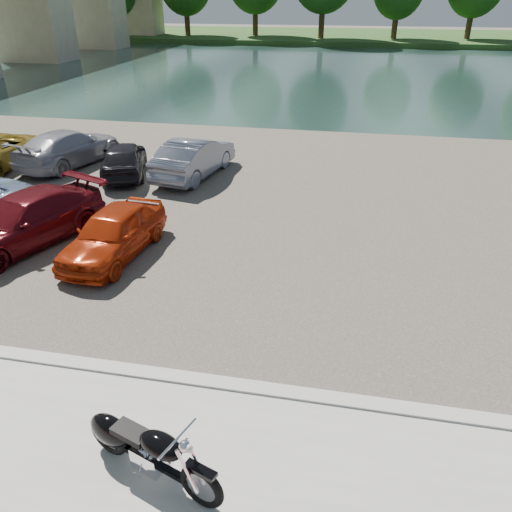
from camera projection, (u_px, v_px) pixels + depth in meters
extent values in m
plane|color=#595447|center=(157.00, 482.00, 7.02)|extent=(200.00, 200.00, 0.00)
cube|color=#A8A69E|center=(198.00, 381.00, 8.72)|extent=(60.00, 0.30, 0.14)
cube|color=#403B33|center=(278.00, 198.00, 16.52)|extent=(60.00, 18.00, 0.04)
cube|color=#192E2A|center=(332.00, 72.00, 41.59)|extent=(120.00, 40.00, 0.00)
cube|color=#284619|center=(347.00, 36.00, 69.11)|extent=(120.00, 24.00, 0.60)
cube|color=tan|center=(34.00, 20.00, 46.40)|extent=(6.00, 4.00, 7.20)
cube|color=tan|center=(95.00, 14.00, 56.77)|extent=(6.00, 4.00, 7.20)
cube|color=tan|center=(137.00, 10.00, 67.15)|extent=(6.00, 4.00, 7.20)
cylinder|color=#3E2D16|center=(119.00, 17.00, 66.63)|extent=(0.70, 0.70, 4.50)
cylinder|color=#3E2D16|center=(187.00, 15.00, 66.20)|extent=(0.70, 0.70, 4.95)
cylinder|color=#3E2D16|center=(255.00, 13.00, 65.76)|extent=(0.70, 0.70, 5.40)
cylinder|color=#3E2D16|center=(322.00, 13.00, 61.70)|extent=(0.70, 0.70, 5.85)
cylinder|color=#3E2D16|center=(396.00, 19.00, 61.69)|extent=(0.70, 0.70, 4.50)
cylinder|color=#3E2D16|center=(470.00, 17.00, 61.25)|extent=(0.70, 0.70, 4.95)
torus|color=black|center=(202.00, 486.00, 6.46)|extent=(0.68, 0.34, 0.68)
torus|color=black|center=(109.00, 435.00, 7.20)|extent=(0.68, 0.34, 0.68)
cylinder|color=#B2B2B7|center=(202.00, 486.00, 6.46)|extent=(0.45, 0.21, 0.46)
cylinder|color=#B2B2B7|center=(109.00, 435.00, 7.20)|extent=(0.45, 0.21, 0.46)
cylinder|color=silver|center=(187.00, 471.00, 6.30)|extent=(0.32, 0.16, 0.63)
cylinder|color=silver|center=(196.00, 460.00, 6.45)|extent=(0.32, 0.16, 0.63)
cylinder|color=silver|center=(178.00, 438.00, 6.28)|extent=(0.28, 0.72, 0.04)
sphere|color=silver|center=(184.00, 446.00, 6.28)|extent=(0.20, 0.20, 0.16)
sphere|color=silver|center=(189.00, 448.00, 6.24)|extent=(0.14, 0.14, 0.11)
cube|color=black|center=(201.00, 470.00, 6.31)|extent=(0.47, 0.28, 0.06)
cube|color=black|center=(153.00, 462.00, 6.86)|extent=(1.16, 0.49, 0.08)
cube|color=silver|center=(150.00, 457.00, 6.85)|extent=(0.53, 0.45, 0.34)
cylinder|color=silver|center=(154.00, 450.00, 6.71)|extent=(0.29, 0.25, 0.27)
cylinder|color=silver|center=(143.00, 444.00, 6.80)|extent=(0.29, 0.25, 0.27)
ellipsoid|color=black|center=(161.00, 445.00, 6.57)|extent=(0.76, 0.57, 0.32)
cube|color=black|center=(131.00, 432.00, 6.84)|extent=(0.61, 0.45, 0.10)
ellipsoid|color=black|center=(111.00, 431.00, 7.12)|extent=(0.80, 0.56, 0.50)
cube|color=black|center=(109.00, 433.00, 7.18)|extent=(0.44, 0.30, 0.30)
cylinder|color=silver|center=(143.00, 447.00, 7.17)|extent=(1.07, 0.45, 0.09)
cylinder|color=silver|center=(142.00, 443.00, 7.13)|extent=(1.07, 0.45, 0.09)
cylinder|color=#B2B2B7|center=(137.00, 475.00, 6.86)|extent=(0.07, 0.14, 0.22)
imported|color=#570C12|center=(24.00, 221.00, 13.21)|extent=(3.37, 4.95, 1.33)
imported|color=#AD2B0B|center=(113.00, 233.00, 12.65)|extent=(1.80, 3.79, 1.25)
imported|color=olive|center=(0.00, 149.00, 19.25)|extent=(2.17, 4.57, 1.26)
imported|color=#9D9DA5|center=(69.00, 147.00, 19.28)|extent=(2.94, 4.95, 1.35)
imported|color=black|center=(124.00, 159.00, 18.16)|extent=(2.62, 3.97, 1.26)
imported|color=slate|center=(194.00, 157.00, 18.10)|extent=(2.16, 4.37, 1.38)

